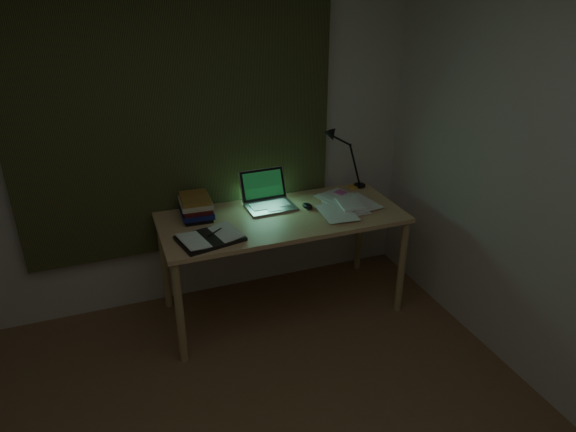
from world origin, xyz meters
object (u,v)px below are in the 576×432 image
at_px(desk, 282,263).
at_px(laptop, 271,192).
at_px(open_textbook, 210,238).
at_px(book_stack, 197,207).
at_px(desk_lamp, 361,157).
at_px(loose_papers, 342,205).

bearing_deg(desk, laptop, 101.95).
height_order(laptop, open_textbook, laptop).
height_order(book_stack, desk_lamp, desk_lamp).
bearing_deg(open_textbook, laptop, 20.11).
height_order(loose_papers, desk_lamp, desk_lamp).
bearing_deg(open_textbook, loose_papers, -2.50).
xyz_separation_m(desk, loose_papers, (0.46, -0.01, 0.40)).
xyz_separation_m(laptop, open_textbook, (-0.52, -0.33, -0.11)).
distance_m(book_stack, desk_lamp, 1.33).
height_order(desk, loose_papers, loose_papers).
xyz_separation_m(open_textbook, desk_lamp, (1.31, 0.48, 0.23)).
bearing_deg(desk_lamp, book_stack, -160.29).
relative_size(open_textbook, book_stack, 1.55).
bearing_deg(loose_papers, laptop, 162.82).
distance_m(book_stack, loose_papers, 1.04).
xyz_separation_m(desk, desk_lamp, (0.76, 0.30, 0.63)).
height_order(open_textbook, desk_lamp, desk_lamp).
bearing_deg(loose_papers, desk, 179.34).
distance_m(laptop, desk_lamp, 0.81).
xyz_separation_m(laptop, desk_lamp, (0.79, 0.15, 0.13)).
distance_m(desk, laptop, 0.53).
distance_m(open_textbook, loose_papers, 1.03).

